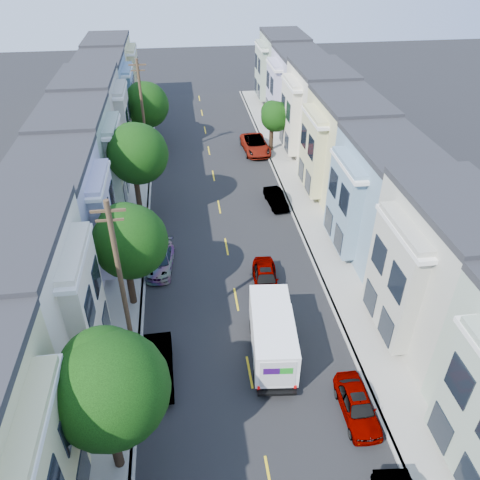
% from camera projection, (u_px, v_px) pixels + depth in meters
% --- Properties ---
extents(ground, '(160.00, 160.00, 0.00)m').
position_uv_depth(ground, '(250.00, 372.00, 25.60)').
color(ground, black).
rests_on(ground, ground).
extents(road_slab, '(12.00, 70.00, 0.02)m').
position_uv_depth(road_slab, '(223.00, 226.00, 37.86)').
color(road_slab, black).
rests_on(road_slab, ground).
extents(curb_left, '(0.30, 70.00, 0.15)m').
position_uv_depth(curb_left, '(147.00, 230.00, 37.18)').
color(curb_left, gray).
rests_on(curb_left, ground).
extents(curb_right, '(0.30, 70.00, 0.15)m').
position_uv_depth(curb_right, '(296.00, 220.00, 38.46)').
color(curb_right, gray).
rests_on(curb_right, ground).
extents(sidewalk_left, '(2.60, 70.00, 0.15)m').
position_uv_depth(sidewalk_left, '(130.00, 231.00, 37.04)').
color(sidewalk_left, gray).
rests_on(sidewalk_left, ground).
extents(sidewalk_right, '(2.60, 70.00, 0.15)m').
position_uv_depth(sidewalk_right, '(311.00, 219.00, 38.60)').
color(sidewalk_right, gray).
rests_on(sidewalk_right, ground).
extents(centerline, '(0.12, 70.00, 0.01)m').
position_uv_depth(centerline, '(223.00, 226.00, 37.86)').
color(centerline, gold).
rests_on(centerline, ground).
extents(townhouse_row_left, '(5.00, 70.00, 8.50)m').
position_uv_depth(townhouse_row_left, '(81.00, 236.00, 36.68)').
color(townhouse_row_left, '#6D8BA1').
rests_on(townhouse_row_left, ground).
extents(townhouse_row_right, '(5.00, 70.00, 8.50)m').
position_uv_depth(townhouse_row_right, '(355.00, 216.00, 39.05)').
color(townhouse_row_right, '#6D8BA1').
rests_on(townhouse_row_right, ground).
extents(tree_b, '(4.70, 4.70, 7.64)m').
position_uv_depth(tree_b, '(109.00, 390.00, 18.30)').
color(tree_b, black).
rests_on(tree_b, ground).
extents(tree_c, '(4.48, 4.48, 7.05)m').
position_uv_depth(tree_c, '(129.00, 242.00, 27.52)').
color(tree_c, black).
rests_on(tree_c, ground).
extents(tree_d, '(4.70, 4.70, 8.01)m').
position_uv_depth(tree_d, '(136.00, 154.00, 35.79)').
color(tree_d, black).
rests_on(tree_d, ground).
extents(tree_e, '(4.70, 4.70, 6.96)m').
position_uv_depth(tree_e, '(145.00, 105.00, 48.43)').
color(tree_e, black).
rests_on(tree_e, ground).
extents(tree_far_r, '(3.10, 3.10, 5.27)m').
position_uv_depth(tree_far_r, '(275.00, 117.00, 48.15)').
color(tree_far_r, black).
rests_on(tree_far_r, ground).
extents(utility_pole_near, '(1.60, 0.26, 10.00)m').
position_uv_depth(utility_pole_near, '(122.00, 286.00, 23.65)').
color(utility_pole_near, '#42301E').
rests_on(utility_pole_near, ground).
extents(utility_pole_far, '(1.60, 0.26, 10.00)m').
position_uv_depth(utility_pole_far, '(143.00, 113.00, 44.91)').
color(utility_pole_far, '#42301E').
rests_on(utility_pole_far, ground).
extents(fedex_truck, '(2.27, 5.89, 2.83)m').
position_uv_depth(fedex_truck, '(272.00, 334.00, 25.78)').
color(fedex_truck, white).
rests_on(fedex_truck, ground).
extents(lead_sedan, '(1.99, 4.39, 1.38)m').
position_uv_depth(lead_sedan, '(265.00, 278.00, 31.26)').
color(lead_sedan, black).
rests_on(lead_sedan, ground).
extents(parked_left_c, '(1.67, 4.40, 1.45)m').
position_uv_depth(parked_left_c, '(158.00, 366.00, 25.03)').
color(parked_left_c, '#9598A5').
rests_on(parked_left_c, ground).
extents(parked_left_d, '(2.18, 4.37, 1.26)m').
position_uv_depth(parked_left_d, '(160.00, 261.00, 32.93)').
color(parked_left_d, '#4D0B03').
rests_on(parked_left_d, ground).
extents(parked_right_b, '(1.58, 4.09, 1.32)m').
position_uv_depth(parked_right_b, '(357.00, 406.00, 23.07)').
color(parked_right_b, silver).
rests_on(parked_right_b, ground).
extents(parked_right_c, '(1.66, 3.78, 1.22)m').
position_uv_depth(parked_right_c, '(276.00, 199.00, 40.28)').
color(parked_right_c, black).
rests_on(parked_right_c, ground).
extents(parked_right_d, '(2.83, 5.67, 1.54)m').
position_uv_depth(parked_right_d, '(255.00, 145.00, 49.50)').
color(parked_right_d, '#12103E').
rests_on(parked_right_d, ground).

